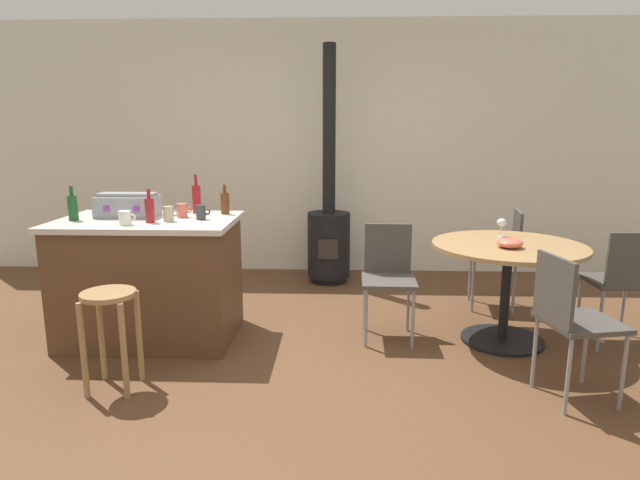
{
  "coord_description": "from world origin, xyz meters",
  "views": [
    {
      "loc": [
        0.2,
        -3.33,
        1.58
      ],
      "look_at": [
        0.04,
        0.6,
        0.76
      ],
      "focal_mm": 30.17,
      "sensor_mm": 36.0,
      "label": 1
    }
  ],
  "objects_px": {
    "bottle_0": "(150,210)",
    "bottle_2": "(73,207)",
    "folding_chair_left": "(622,278)",
    "bottle_1": "(196,198)",
    "folding_chair_right": "(502,250)",
    "cup_2": "(182,210)",
    "wine_glass": "(502,223)",
    "cup_1": "(201,212)",
    "kitchen_island": "(150,279)",
    "serving_bowl": "(510,243)",
    "dining_table": "(507,267)",
    "bottle_3": "(225,203)",
    "cup_3": "(169,214)",
    "wooden_stool": "(110,319)",
    "toolbox": "(128,206)",
    "wood_stove": "(329,228)",
    "cup_0": "(125,218)",
    "folding_chair_far": "(571,315)",
    "folding_chair_near": "(388,272)"
  },
  "relations": [
    {
      "from": "serving_bowl",
      "to": "folding_chair_far",
      "type": "bearing_deg",
      "value": -79.66
    },
    {
      "from": "folding_chair_far",
      "to": "bottle_3",
      "type": "height_order",
      "value": "bottle_3"
    },
    {
      "from": "dining_table",
      "to": "folding_chair_right",
      "type": "relative_size",
      "value": 1.25
    },
    {
      "from": "cup_0",
      "to": "folding_chair_near",
      "type": "bearing_deg",
      "value": 10.94
    },
    {
      "from": "folding_chair_near",
      "to": "bottle_2",
      "type": "distance_m",
      "value": 2.36
    },
    {
      "from": "wood_stove",
      "to": "serving_bowl",
      "type": "bearing_deg",
      "value": -52.13
    },
    {
      "from": "toolbox",
      "to": "dining_table",
      "type": "bearing_deg",
      "value": -1.56
    },
    {
      "from": "bottle_1",
      "to": "cup_1",
      "type": "relative_size",
      "value": 2.85
    },
    {
      "from": "folding_chair_near",
      "to": "bottle_0",
      "type": "distance_m",
      "value": 1.81
    },
    {
      "from": "folding_chair_far",
      "to": "cup_0",
      "type": "distance_m",
      "value": 2.92
    },
    {
      "from": "wooden_stool",
      "to": "bottle_1",
      "type": "bearing_deg",
      "value": 77.29
    },
    {
      "from": "dining_table",
      "to": "bottle_0",
      "type": "xyz_separation_m",
      "value": [
        -2.58,
        -0.17,
        0.44
      ]
    },
    {
      "from": "bottle_3",
      "to": "cup_0",
      "type": "bearing_deg",
      "value": -139.03
    },
    {
      "from": "toolbox",
      "to": "serving_bowl",
      "type": "distance_m",
      "value": 2.81
    },
    {
      "from": "folding_chair_left",
      "to": "folding_chair_right",
      "type": "xyz_separation_m",
      "value": [
        -0.61,
        0.85,
        0.0
      ]
    },
    {
      "from": "cup_3",
      "to": "wooden_stool",
      "type": "bearing_deg",
      "value": -101.96
    },
    {
      "from": "folding_chair_near",
      "to": "bottle_3",
      "type": "distance_m",
      "value": 1.37
    },
    {
      "from": "folding_chair_right",
      "to": "cup_3",
      "type": "xyz_separation_m",
      "value": [
        -2.65,
        -0.91,
        0.45
      ]
    },
    {
      "from": "cup_3",
      "to": "bottle_3",
      "type": "bearing_deg",
      "value": 47.3
    },
    {
      "from": "kitchen_island",
      "to": "bottle_1",
      "type": "height_order",
      "value": "bottle_1"
    },
    {
      "from": "bottle_2",
      "to": "cup_1",
      "type": "relative_size",
      "value": 2.36
    },
    {
      "from": "dining_table",
      "to": "bottle_3",
      "type": "bearing_deg",
      "value": 173.57
    },
    {
      "from": "folding_chair_right",
      "to": "cup_2",
      "type": "bearing_deg",
      "value": -164.41
    },
    {
      "from": "bottle_0",
      "to": "cup_0",
      "type": "distance_m",
      "value": 0.18
    },
    {
      "from": "folding_chair_right",
      "to": "cup_1",
      "type": "xyz_separation_m",
      "value": [
        -2.44,
        -0.82,
        0.45
      ]
    },
    {
      "from": "kitchen_island",
      "to": "wood_stove",
      "type": "distance_m",
      "value": 2.06
    },
    {
      "from": "wine_glass",
      "to": "bottle_2",
      "type": "bearing_deg",
      "value": -173.12
    },
    {
      "from": "bottle_1",
      "to": "serving_bowl",
      "type": "distance_m",
      "value": 2.37
    },
    {
      "from": "folding_chair_left",
      "to": "bottle_1",
      "type": "xyz_separation_m",
      "value": [
        -3.16,
        0.33,
        0.52
      ]
    },
    {
      "from": "wood_stove",
      "to": "wooden_stool",
      "type": "bearing_deg",
      "value": -117.55
    },
    {
      "from": "wood_stove",
      "to": "serving_bowl",
      "type": "height_order",
      "value": "wood_stove"
    },
    {
      "from": "cup_0",
      "to": "cup_3",
      "type": "distance_m",
      "value": 0.3
    },
    {
      "from": "kitchen_island",
      "to": "bottle_1",
      "type": "distance_m",
      "value": 0.71
    },
    {
      "from": "bottle_2",
      "to": "cup_1",
      "type": "distance_m",
      "value": 0.92
    },
    {
      "from": "wood_stove",
      "to": "bottle_1",
      "type": "distance_m",
      "value": 1.71
    },
    {
      "from": "bottle_0",
      "to": "cup_3",
      "type": "distance_m",
      "value": 0.13
    },
    {
      "from": "toolbox",
      "to": "cup_2",
      "type": "height_order",
      "value": "toolbox"
    },
    {
      "from": "bottle_0",
      "to": "cup_2",
      "type": "height_order",
      "value": "bottle_0"
    },
    {
      "from": "kitchen_island",
      "to": "wooden_stool",
      "type": "xyz_separation_m",
      "value": [
        0.05,
        -0.83,
        -0.01
      ]
    },
    {
      "from": "toolbox",
      "to": "bottle_3",
      "type": "distance_m",
      "value": 0.72
    },
    {
      "from": "bottle_0",
      "to": "bottle_2",
      "type": "xyz_separation_m",
      "value": [
        -0.58,
        0.06,
        0.0
      ]
    },
    {
      "from": "kitchen_island",
      "to": "bottle_1",
      "type": "bearing_deg",
      "value": 44.32
    },
    {
      "from": "kitchen_island",
      "to": "serving_bowl",
      "type": "height_order",
      "value": "kitchen_island"
    },
    {
      "from": "folding_chair_right",
      "to": "cup_1",
      "type": "relative_size",
      "value": 8.29
    },
    {
      "from": "wine_glass",
      "to": "cup_1",
      "type": "bearing_deg",
      "value": -172.34
    },
    {
      "from": "cup_0",
      "to": "wood_stove",
      "type": "bearing_deg",
      "value": 53.44
    },
    {
      "from": "folding_chair_right",
      "to": "cup_2",
      "type": "xyz_separation_m",
      "value": [
        -2.6,
        -0.73,
        0.45
      ]
    },
    {
      "from": "folding_chair_far",
      "to": "wood_stove",
      "type": "relative_size",
      "value": 0.37
    },
    {
      "from": "bottle_1",
      "to": "serving_bowl",
      "type": "bearing_deg",
      "value": -9.71
    },
    {
      "from": "cup_3",
      "to": "serving_bowl",
      "type": "bearing_deg",
      "value": -0.12
    }
  ]
}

